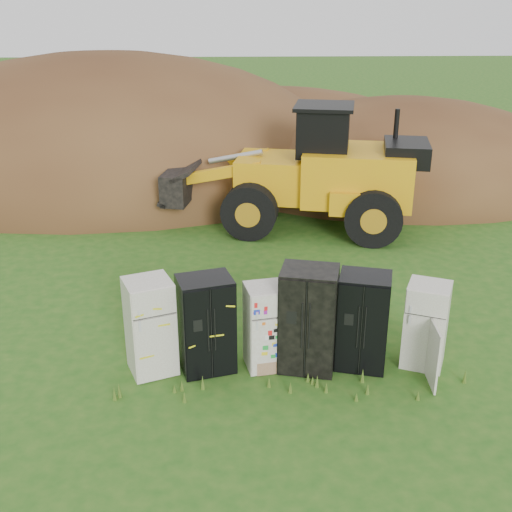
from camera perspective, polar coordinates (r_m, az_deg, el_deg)
The scene contains 11 objects.
ground at distance 12.00m, azimuth 3.08°, elevation -9.67°, with size 120.00×120.00×0.00m, color #205216.
fridge_leftmost at distance 11.57m, azimuth -9.38°, elevation -6.19°, with size 0.78×0.75×1.78m, color silver, non-canonical shape.
fridge_black_side at distance 11.50m, azimuth -4.46°, elevation -6.06°, with size 0.94×0.74×1.79m, color black, non-canonical shape.
fridge_sticker at distance 11.60m, azimuth 0.88°, elevation -6.29°, with size 0.71×0.66×1.60m, color silver, non-canonical shape.
fridge_dark_mid at distance 11.52m, azimuth 4.67°, elevation -5.61°, with size 0.99×0.81×1.94m, color black, non-canonical shape.
fridge_black_right at distance 11.73m, azimuth 9.46°, elevation -5.72°, with size 0.90×0.75×1.80m, color black, non-canonical shape.
fridge_open_door at distance 12.03m, azimuth 14.86°, elevation -5.94°, with size 0.73×0.67×1.61m, color silver, non-canonical shape.
wheel_loader at distance 18.34m, azimuth 3.09°, elevation 7.90°, with size 7.32×2.97×3.54m, color orange, non-canonical shape.
dirt_mound_right at distance 24.01m, azimuth 12.61°, elevation 6.54°, with size 13.13×9.63×5.95m, color #462816.
dirt_mound_left at distance 25.30m, azimuth -12.71°, elevation 7.34°, with size 18.37×13.78×8.83m, color #462816.
dirt_mound_back at distance 29.43m, azimuth 0.56°, elevation 9.98°, with size 16.11×10.74×4.94m, color #462816.
Camera 1 is at (-1.02, -10.11, 6.38)m, focal length 45.00 mm.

